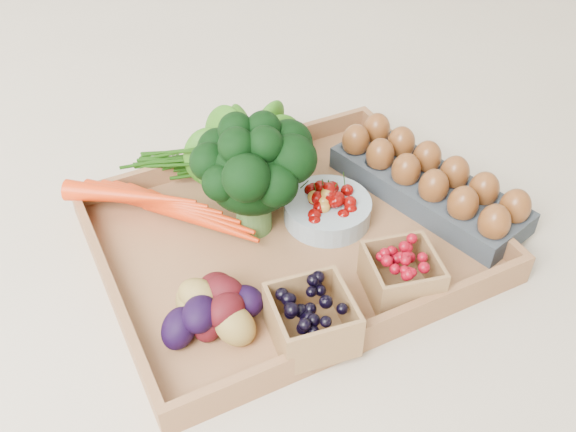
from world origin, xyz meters
name	(u,v)px	position (x,y,z in m)	size (l,w,h in m)	color
ground	(288,245)	(0.00, 0.00, 0.00)	(4.00, 4.00, 0.00)	beige
tray	(288,242)	(0.00, 0.00, 0.01)	(0.55, 0.45, 0.01)	#996740
carrots	(176,208)	(-0.14, 0.11, 0.04)	(0.22, 0.16, 0.05)	red
lettuce	(249,144)	(0.01, 0.17, 0.08)	(0.13, 0.13, 0.13)	#214E0C
broccoli	(253,192)	(-0.04, 0.05, 0.09)	(0.18, 0.18, 0.14)	black
cherry_bowl	(327,210)	(0.08, 0.01, 0.03)	(0.14, 0.14, 0.04)	#8C9EA5
egg_carton	(427,189)	(0.25, -0.01, 0.03)	(0.12, 0.33, 0.04)	#353C44
potatoes	(211,301)	(-0.16, -0.10, 0.06)	(0.15, 0.15, 0.08)	#37080D
punnet_blackberry	(312,319)	(-0.06, -0.18, 0.05)	(0.10, 0.10, 0.07)	black
punnet_raspberry	(401,275)	(0.09, -0.17, 0.05)	(0.09, 0.09, 0.06)	maroon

